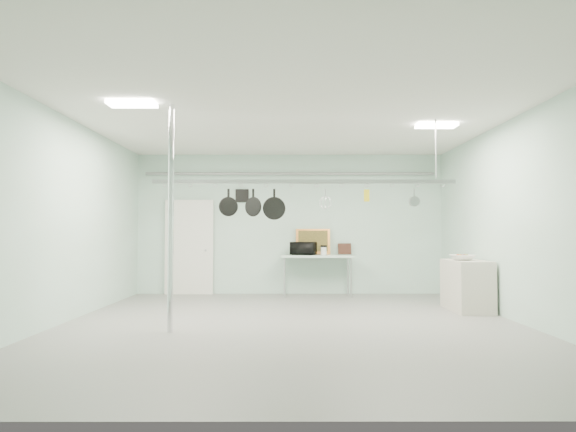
{
  "coord_description": "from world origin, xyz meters",
  "views": [
    {
      "loc": [
        -0.07,
        -7.79,
        1.37
      ],
      "look_at": [
        -0.05,
        1.0,
        1.68
      ],
      "focal_mm": 32.0,
      "sensor_mm": 36.0,
      "label": 1
    }
  ],
  "objects_px": {
    "skillet_left": "(228,202)",
    "fruit_bowl": "(462,258)",
    "chrome_pole": "(171,218)",
    "side_cabinet": "(467,285)",
    "pot_rack": "(304,180)",
    "skillet_mid": "(253,202)",
    "coffee_canister": "(324,251)",
    "skillet_right": "(274,204)",
    "prep_table": "(317,258)",
    "microwave": "(303,248)"
  },
  "relations": [
    {
      "from": "fruit_bowl",
      "to": "skillet_left",
      "type": "relative_size",
      "value": 1.0
    },
    {
      "from": "prep_table",
      "to": "skillet_mid",
      "type": "relative_size",
      "value": 3.86
    },
    {
      "from": "chrome_pole",
      "to": "microwave",
      "type": "relative_size",
      "value": 6.18
    },
    {
      "from": "prep_table",
      "to": "skillet_right",
      "type": "xyz_separation_m",
      "value": [
        -0.87,
        -3.3,
        1.01
      ]
    },
    {
      "from": "side_cabinet",
      "to": "skillet_right",
      "type": "relative_size",
      "value": 2.46
    },
    {
      "from": "pot_rack",
      "to": "side_cabinet",
      "type": "bearing_deg",
      "value": 20.45
    },
    {
      "from": "prep_table",
      "to": "chrome_pole",
      "type": "bearing_deg",
      "value": -118.71
    },
    {
      "from": "chrome_pole",
      "to": "coffee_canister",
      "type": "bearing_deg",
      "value": 58.72
    },
    {
      "from": "chrome_pole",
      "to": "pot_rack",
      "type": "xyz_separation_m",
      "value": [
        1.9,
        0.9,
        0.63
      ]
    },
    {
      "from": "prep_table",
      "to": "fruit_bowl",
      "type": "xyz_separation_m",
      "value": [
        2.45,
        -2.29,
        0.12
      ]
    },
    {
      "from": "pot_rack",
      "to": "skillet_right",
      "type": "xyz_separation_m",
      "value": [
        -0.47,
        0.0,
        -0.39
      ]
    },
    {
      "from": "coffee_canister",
      "to": "skillet_mid",
      "type": "distance_m",
      "value": 3.49
    },
    {
      "from": "pot_rack",
      "to": "skillet_left",
      "type": "relative_size",
      "value": 11.56
    },
    {
      "from": "microwave",
      "to": "coffee_canister",
      "type": "bearing_deg",
      "value": 178.67
    },
    {
      "from": "coffee_canister",
      "to": "skillet_right",
      "type": "distance_m",
      "value": 3.37
    },
    {
      "from": "chrome_pole",
      "to": "microwave",
      "type": "distance_m",
      "value": 4.69
    },
    {
      "from": "chrome_pole",
      "to": "fruit_bowl",
      "type": "relative_size",
      "value": 7.7
    },
    {
      "from": "side_cabinet",
      "to": "skillet_left",
      "type": "bearing_deg",
      "value": -165.13
    },
    {
      "from": "microwave",
      "to": "fruit_bowl",
      "type": "xyz_separation_m",
      "value": [
        2.75,
        -2.29,
        -0.1
      ]
    },
    {
      "from": "skillet_left",
      "to": "skillet_mid",
      "type": "relative_size",
      "value": 1.0
    },
    {
      "from": "pot_rack",
      "to": "skillet_mid",
      "type": "relative_size",
      "value": 11.57
    },
    {
      "from": "chrome_pole",
      "to": "skillet_left",
      "type": "bearing_deg",
      "value": 51.89
    },
    {
      "from": "side_cabinet",
      "to": "coffee_canister",
      "type": "relative_size",
      "value": 6.74
    },
    {
      "from": "fruit_bowl",
      "to": "chrome_pole",
      "type": "bearing_deg",
      "value": -158.05
    },
    {
      "from": "microwave",
      "to": "skillet_right",
      "type": "height_order",
      "value": "skillet_right"
    },
    {
      "from": "side_cabinet",
      "to": "skillet_left",
      "type": "height_order",
      "value": "skillet_left"
    },
    {
      "from": "side_cabinet",
      "to": "fruit_bowl",
      "type": "height_order",
      "value": "fruit_bowl"
    },
    {
      "from": "skillet_mid",
      "to": "coffee_canister",
      "type": "bearing_deg",
      "value": 98.9
    },
    {
      "from": "microwave",
      "to": "skillet_mid",
      "type": "bearing_deg",
      "value": 98.25
    },
    {
      "from": "skillet_left",
      "to": "fruit_bowl",
      "type": "bearing_deg",
      "value": -5.15
    },
    {
      "from": "prep_table",
      "to": "skillet_left",
      "type": "height_order",
      "value": "skillet_left"
    },
    {
      "from": "chrome_pole",
      "to": "prep_table",
      "type": "distance_m",
      "value": 4.85
    },
    {
      "from": "chrome_pole",
      "to": "side_cabinet",
      "type": "relative_size",
      "value": 2.67
    },
    {
      "from": "chrome_pole",
      "to": "coffee_canister",
      "type": "xyz_separation_m",
      "value": [
        2.43,
        4.01,
        -0.61
      ]
    },
    {
      "from": "fruit_bowl",
      "to": "skillet_right",
      "type": "height_order",
      "value": "skillet_right"
    },
    {
      "from": "coffee_canister",
      "to": "skillet_mid",
      "type": "height_order",
      "value": "skillet_mid"
    },
    {
      "from": "prep_table",
      "to": "skillet_mid",
      "type": "xyz_separation_m",
      "value": [
        -1.2,
        -3.3,
        1.05
      ]
    },
    {
      "from": "skillet_left",
      "to": "microwave",
      "type": "bearing_deg",
      "value": 49.4
    },
    {
      "from": "side_cabinet",
      "to": "microwave",
      "type": "bearing_deg",
      "value": 142.25
    },
    {
      "from": "chrome_pole",
      "to": "pot_rack",
      "type": "height_order",
      "value": "chrome_pole"
    },
    {
      "from": "coffee_canister",
      "to": "skillet_right",
      "type": "xyz_separation_m",
      "value": [
        -1.0,
        -3.11,
        0.85
      ]
    },
    {
      "from": "pot_rack",
      "to": "skillet_mid",
      "type": "xyz_separation_m",
      "value": [
        -0.8,
        0.0,
        -0.35
      ]
    },
    {
      "from": "side_cabinet",
      "to": "fruit_bowl",
      "type": "relative_size",
      "value": 2.89
    },
    {
      "from": "side_cabinet",
      "to": "skillet_right",
      "type": "distance_m",
      "value": 3.85
    },
    {
      "from": "fruit_bowl",
      "to": "skillet_right",
      "type": "bearing_deg",
      "value": -163.01
    },
    {
      "from": "chrome_pole",
      "to": "skillet_right",
      "type": "bearing_deg",
      "value": 32.18
    },
    {
      "from": "fruit_bowl",
      "to": "skillet_left",
      "type": "height_order",
      "value": "skillet_left"
    },
    {
      "from": "microwave",
      "to": "skillet_left",
      "type": "distance_m",
      "value": 3.65
    },
    {
      "from": "fruit_bowl",
      "to": "skillet_right",
      "type": "distance_m",
      "value": 3.58
    },
    {
      "from": "coffee_canister",
      "to": "microwave",
      "type": "bearing_deg",
      "value": 155.16
    }
  ]
}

